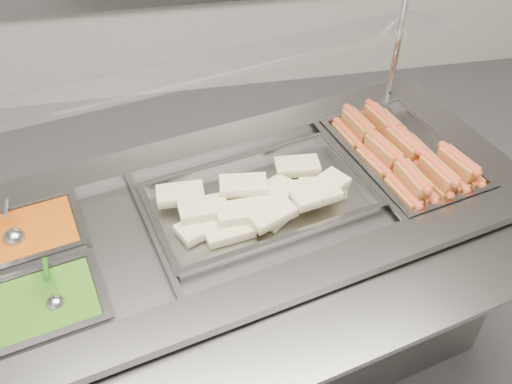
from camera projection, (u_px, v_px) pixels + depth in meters
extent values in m
cube|color=gray|center=(244.00, 291.00, 1.98)|extent=(1.78, 1.07, 0.80)
cube|color=gray|center=(291.00, 282.00, 1.48)|extent=(1.72, 0.53, 0.03)
cube|color=gray|center=(204.00, 144.00, 1.92)|extent=(1.72, 0.53, 0.03)
cube|color=gray|center=(459.00, 137.00, 1.95)|extent=(0.24, 0.54, 0.03)
cube|color=black|center=(242.00, 229.00, 1.77)|extent=(1.58, 0.87, 0.02)
cube|color=gray|center=(356.00, 167.00, 1.81)|extent=(0.14, 0.52, 0.01)
cube|color=gray|center=(152.00, 230.00, 1.61)|extent=(0.14, 0.52, 0.01)
cube|color=gray|center=(319.00, 335.00, 1.40)|extent=(1.67, 0.62, 0.02)
cylinder|color=silver|center=(397.00, 46.00, 1.98)|extent=(0.02, 0.02, 0.41)
cube|color=silver|center=(213.00, 66.00, 1.58)|extent=(1.55, 0.63, 0.08)
cube|color=#AA3C09|center=(31.00, 240.00, 1.62)|extent=(0.30, 0.26, 0.08)
cube|color=#226510|center=(47.00, 311.00, 1.44)|extent=(0.30, 0.26, 0.08)
cube|color=#A45922|center=(402.00, 196.00, 1.73)|extent=(0.08, 0.15, 0.05)
cylinder|color=#C43F23|center=(403.00, 191.00, 1.72)|extent=(0.06, 0.16, 0.03)
cube|color=#A45922|center=(373.00, 164.00, 1.84)|extent=(0.08, 0.15, 0.05)
cylinder|color=#C43F23|center=(374.00, 160.00, 1.83)|extent=(0.07, 0.15, 0.03)
cube|color=#A45922|center=(347.00, 138.00, 1.95)|extent=(0.08, 0.15, 0.05)
cylinder|color=#C43F23|center=(348.00, 133.00, 1.94)|extent=(0.06, 0.16, 0.03)
cube|color=#A45922|center=(418.00, 191.00, 1.75)|extent=(0.08, 0.15, 0.05)
cylinder|color=#C43F23|center=(419.00, 186.00, 1.74)|extent=(0.06, 0.16, 0.03)
cube|color=#A45922|center=(388.00, 160.00, 1.86)|extent=(0.08, 0.15, 0.05)
cylinder|color=#C43F23|center=(389.00, 155.00, 1.85)|extent=(0.06, 0.16, 0.03)
cube|color=#A45922|center=(361.00, 134.00, 1.97)|extent=(0.08, 0.15, 0.05)
cylinder|color=#C43F23|center=(362.00, 129.00, 1.96)|extent=(0.07, 0.15, 0.03)
cube|color=#A45922|center=(433.00, 185.00, 1.77)|extent=(0.08, 0.15, 0.05)
cylinder|color=#C43F23|center=(435.00, 180.00, 1.75)|extent=(0.06, 0.16, 0.03)
cube|color=#A45922|center=(403.00, 156.00, 1.88)|extent=(0.08, 0.15, 0.05)
cylinder|color=#C43F23|center=(404.00, 151.00, 1.86)|extent=(0.06, 0.16, 0.03)
cube|color=#A45922|center=(376.00, 130.00, 1.99)|extent=(0.08, 0.15, 0.05)
cylinder|color=#C43F23|center=(376.00, 125.00, 1.97)|extent=(0.06, 0.15, 0.03)
cube|color=#A45922|center=(448.00, 180.00, 1.79)|extent=(0.08, 0.15, 0.05)
cylinder|color=#C43F23|center=(450.00, 175.00, 1.77)|extent=(0.06, 0.15, 0.03)
cube|color=#A45922|center=(417.00, 152.00, 1.90)|extent=(0.08, 0.15, 0.05)
cylinder|color=#C43F23|center=(418.00, 146.00, 1.88)|extent=(0.06, 0.16, 0.03)
cube|color=#A45922|center=(390.00, 126.00, 2.01)|extent=(0.08, 0.15, 0.05)
cylinder|color=#C43F23|center=(390.00, 121.00, 1.99)|extent=(0.06, 0.16, 0.03)
cube|color=#A45922|center=(463.00, 175.00, 1.80)|extent=(0.08, 0.15, 0.05)
cylinder|color=#C43F23|center=(465.00, 170.00, 1.79)|extent=(0.07, 0.15, 0.03)
cube|color=#A45922|center=(412.00, 179.00, 1.72)|extent=(0.07, 0.14, 0.05)
cylinder|color=#C43F23|center=(413.00, 174.00, 1.70)|extent=(0.05, 0.16, 0.03)
cube|color=#A45922|center=(383.00, 150.00, 1.82)|extent=(0.09, 0.15, 0.05)
cylinder|color=#C43F23|center=(384.00, 145.00, 1.81)|extent=(0.07, 0.15, 0.03)
cube|color=#A45922|center=(358.00, 124.00, 1.93)|extent=(0.08, 0.15, 0.05)
cylinder|color=#C43F23|center=(358.00, 119.00, 1.91)|extent=(0.06, 0.16, 0.03)
cube|color=#A45922|center=(438.00, 173.00, 1.74)|extent=(0.08, 0.15, 0.05)
cylinder|color=#C43F23|center=(440.00, 168.00, 1.72)|extent=(0.07, 0.15, 0.03)
cube|color=#A45922|center=(403.00, 144.00, 1.85)|extent=(0.08, 0.15, 0.05)
cylinder|color=#C43F23|center=(405.00, 139.00, 1.83)|extent=(0.07, 0.15, 0.03)
cube|color=#A45922|center=(381.00, 119.00, 1.95)|extent=(0.08, 0.15, 0.05)
cylinder|color=#C43F23|center=(381.00, 114.00, 1.93)|extent=(0.06, 0.15, 0.03)
cube|color=#A45922|center=(458.00, 164.00, 1.77)|extent=(0.09, 0.15, 0.05)
cylinder|color=#C43F23|center=(459.00, 159.00, 1.76)|extent=(0.07, 0.15, 0.03)
cube|color=beige|center=(238.00, 203.00, 1.69)|extent=(0.16, 0.15, 0.03)
cube|color=beige|center=(229.00, 231.00, 1.61)|extent=(0.15, 0.10, 0.03)
cube|color=beige|center=(297.00, 166.00, 1.82)|extent=(0.14, 0.09, 0.03)
cube|color=beige|center=(322.00, 188.00, 1.74)|extent=(0.15, 0.09, 0.03)
cube|color=beige|center=(279.00, 211.00, 1.67)|extent=(0.16, 0.15, 0.03)
cube|color=beige|center=(201.00, 226.00, 1.62)|extent=(0.16, 0.13, 0.03)
cube|color=beige|center=(217.00, 222.00, 1.64)|extent=(0.16, 0.12, 0.03)
cube|color=beige|center=(268.00, 194.00, 1.73)|extent=(0.16, 0.13, 0.03)
cube|color=beige|center=(312.00, 190.00, 1.69)|extent=(0.14, 0.09, 0.03)
cube|color=beige|center=(203.00, 209.00, 1.63)|extent=(0.14, 0.09, 0.03)
cube|color=beige|center=(241.00, 212.00, 1.63)|extent=(0.14, 0.09, 0.03)
cube|color=beige|center=(277.00, 195.00, 1.68)|extent=(0.16, 0.15, 0.03)
cube|color=beige|center=(180.00, 194.00, 1.69)|extent=(0.14, 0.08, 0.03)
cube|color=beige|center=(272.00, 214.00, 1.62)|extent=(0.16, 0.13, 0.03)
cube|color=beige|center=(316.00, 195.00, 1.65)|extent=(0.15, 0.11, 0.03)
cube|color=beige|center=(243.00, 185.00, 1.67)|extent=(0.15, 0.09, 0.03)
cube|color=beige|center=(326.00, 186.00, 1.67)|extent=(0.16, 0.14, 0.03)
sphere|color=#B6B6BB|center=(15.00, 239.00, 1.57)|extent=(0.06, 0.06, 0.06)
cylinder|color=#B6B6BB|center=(6.00, 208.00, 1.59)|extent=(0.05, 0.15, 0.08)
sphere|color=#B6B6BB|center=(56.00, 305.00, 1.41)|extent=(0.05, 0.05, 0.05)
cylinder|color=#176E13|center=(46.00, 269.00, 1.43)|extent=(0.05, 0.14, 0.08)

